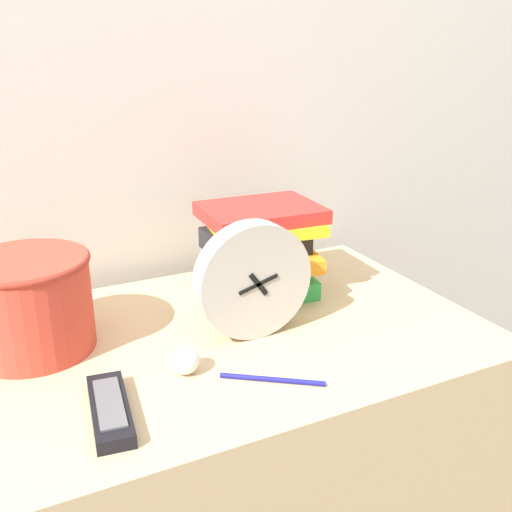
{
  "coord_description": "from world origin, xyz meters",
  "views": [
    {
      "loc": [
        -0.3,
        -0.57,
        1.23
      ],
      "look_at": [
        0.15,
        0.34,
        0.85
      ],
      "focal_mm": 42.0,
      "sensor_mm": 36.0,
      "label": 1
    }
  ],
  "objects_px": {
    "basket": "(29,301)",
    "crumpled_paper_ball": "(185,360)",
    "book_stack": "(261,249)",
    "tv_remote": "(110,409)",
    "desk_clock": "(253,280)",
    "pen": "(272,379)"
  },
  "relations": [
    {
      "from": "desk_clock",
      "to": "basket",
      "type": "bearing_deg",
      "value": 161.21
    },
    {
      "from": "basket",
      "to": "crumpled_paper_ball",
      "type": "relative_size",
      "value": 4.45
    },
    {
      "from": "desk_clock",
      "to": "pen",
      "type": "distance_m",
      "value": 0.18
    },
    {
      "from": "pen",
      "to": "basket",
      "type": "bearing_deg",
      "value": 138.81
    },
    {
      "from": "basket",
      "to": "tv_remote",
      "type": "distance_m",
      "value": 0.26
    },
    {
      "from": "book_stack",
      "to": "pen",
      "type": "bearing_deg",
      "value": -113.73
    },
    {
      "from": "tv_remote",
      "to": "pen",
      "type": "height_order",
      "value": "tv_remote"
    },
    {
      "from": "desk_clock",
      "to": "book_stack",
      "type": "relative_size",
      "value": 0.88
    },
    {
      "from": "basket",
      "to": "crumpled_paper_ball",
      "type": "height_order",
      "value": "basket"
    },
    {
      "from": "desk_clock",
      "to": "crumpled_paper_ball",
      "type": "relative_size",
      "value": 4.43
    },
    {
      "from": "crumpled_paper_ball",
      "to": "pen",
      "type": "xyz_separation_m",
      "value": [
        0.11,
        -0.08,
        -0.02
      ]
    },
    {
      "from": "crumpled_paper_ball",
      "to": "tv_remote",
      "type": "bearing_deg",
      "value": -155.39
    },
    {
      "from": "tv_remote",
      "to": "crumpled_paper_ball",
      "type": "bearing_deg",
      "value": 24.61
    },
    {
      "from": "crumpled_paper_ball",
      "to": "pen",
      "type": "relative_size",
      "value": 0.34
    },
    {
      "from": "basket",
      "to": "crumpled_paper_ball",
      "type": "xyz_separation_m",
      "value": [
        0.2,
        -0.18,
        -0.06
      ]
    },
    {
      "from": "desk_clock",
      "to": "pen",
      "type": "xyz_separation_m",
      "value": [
        -0.04,
        -0.15,
        -0.1
      ]
    },
    {
      "from": "desk_clock",
      "to": "tv_remote",
      "type": "xyz_separation_m",
      "value": [
        -0.28,
        -0.13,
        -0.09
      ]
    },
    {
      "from": "desk_clock",
      "to": "basket",
      "type": "distance_m",
      "value": 0.36
    },
    {
      "from": "basket",
      "to": "pen",
      "type": "relative_size",
      "value": 1.51
    },
    {
      "from": "basket",
      "to": "pen",
      "type": "height_order",
      "value": "basket"
    },
    {
      "from": "book_stack",
      "to": "tv_remote",
      "type": "xyz_separation_m",
      "value": [
        -0.37,
        -0.28,
        -0.08
      ]
    },
    {
      "from": "desk_clock",
      "to": "crumpled_paper_ball",
      "type": "xyz_separation_m",
      "value": [
        -0.15,
        -0.07,
        -0.08
      ]
    }
  ]
}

